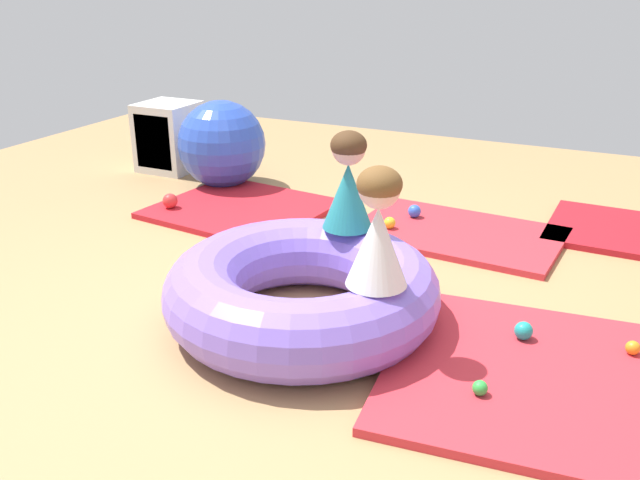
% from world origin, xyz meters
% --- Properties ---
extents(ground_plane, '(8.00, 8.00, 0.00)m').
position_xyz_m(ground_plane, '(0.00, 0.00, 0.00)').
color(ground_plane, tan).
extents(gym_mat_front, '(1.32, 0.91, 0.04)m').
position_xyz_m(gym_mat_front, '(0.44, 1.39, 0.02)').
color(gym_mat_front, red).
rests_on(gym_mat_front, ground).
extents(gym_mat_near_right, '(1.21, 1.13, 0.04)m').
position_xyz_m(gym_mat_near_right, '(-1.05, 1.20, 0.02)').
color(gym_mat_near_right, red).
rests_on(gym_mat_near_right, ground).
extents(gym_mat_far_right, '(1.47, 1.34, 0.04)m').
position_xyz_m(gym_mat_far_right, '(1.23, -0.07, 0.02)').
color(gym_mat_far_right, red).
rests_on(gym_mat_far_right, ground).
extents(inflatable_cushion, '(1.31, 1.31, 0.36)m').
position_xyz_m(inflatable_cushion, '(0.06, -0.06, 0.18)').
color(inflatable_cushion, '#8466E0').
rests_on(inflatable_cushion, ground).
extents(child_in_white, '(0.31, 0.31, 0.51)m').
position_xyz_m(child_in_white, '(0.48, -0.19, 0.61)').
color(child_in_white, white).
rests_on(child_in_white, inflatable_cushion).
extents(child_in_teal, '(0.34, 0.34, 0.50)m').
position_xyz_m(child_in_teal, '(0.10, 0.38, 0.60)').
color(child_in_teal, teal).
rests_on(child_in_teal, inflatable_cushion).
extents(play_ball_orange, '(0.06, 0.06, 0.06)m').
position_xyz_m(play_ball_orange, '(1.51, 0.26, 0.07)').
color(play_ball_orange, orange).
rests_on(play_ball_orange, gym_mat_far_right).
extents(play_ball_blue, '(0.09, 0.09, 0.09)m').
position_xyz_m(play_ball_blue, '(0.11, 1.51, 0.08)').
color(play_ball_blue, blue).
rests_on(play_ball_blue, gym_mat_front).
extents(play_ball_green, '(0.06, 0.06, 0.06)m').
position_xyz_m(play_ball_green, '(0.98, -0.33, 0.07)').
color(play_ball_green, green).
rests_on(play_ball_green, gym_mat_far_right).
extents(play_ball_red, '(0.10, 0.10, 0.10)m').
position_xyz_m(play_ball_red, '(-1.48, 0.96, 0.09)').
color(play_ball_red, red).
rests_on(play_ball_red, gym_mat_near_right).
extents(play_ball_teal, '(0.08, 0.08, 0.08)m').
position_xyz_m(play_ball_teal, '(1.06, 0.19, 0.08)').
color(play_ball_teal, teal).
rests_on(play_ball_teal, gym_mat_far_right).
extents(play_ball_yellow, '(0.08, 0.08, 0.08)m').
position_xyz_m(play_ball_yellow, '(0.03, 1.24, 0.08)').
color(play_ball_yellow, yellow).
rests_on(play_ball_yellow, gym_mat_front).
extents(exercise_ball_large, '(0.67, 0.67, 0.67)m').
position_xyz_m(exercise_ball_large, '(-1.49, 1.65, 0.33)').
color(exercise_ball_large, blue).
rests_on(exercise_ball_large, ground).
extents(storage_cube, '(0.44, 0.44, 0.56)m').
position_xyz_m(storage_cube, '(-2.15, 1.84, 0.28)').
color(storage_cube, silver).
rests_on(storage_cube, ground).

